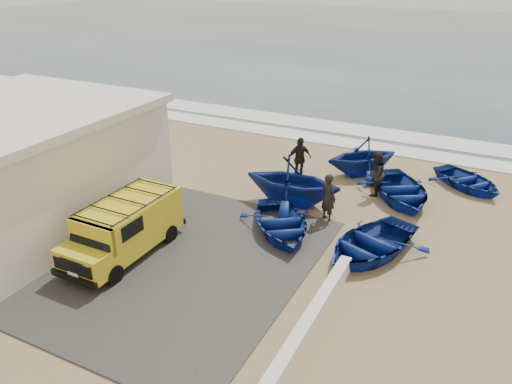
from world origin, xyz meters
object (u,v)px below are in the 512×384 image
at_px(building, 12,165).
at_px(boat_near_left, 281,223).
at_px(fisherman_front, 328,197).
at_px(boat_far_right, 468,181).
at_px(boat_mid_right, 400,190).
at_px(van, 125,226).
at_px(boat_near_right, 370,243).
at_px(parapet, 313,318).
at_px(boat_far_left, 362,156).
at_px(fisherman_back, 299,159).
at_px(boat_mid_left, 293,181).
at_px(fisherman_middle, 376,174).

height_order(building, boat_near_left, building).
relative_size(building, fisherman_front, 4.92).
bearing_deg(boat_far_right, boat_mid_right, 175.60).
height_order(van, boat_near_right, van).
xyz_separation_m(building, parapet, (12.50, -1.00, -1.89)).
distance_m(boat_mid_right, boat_far_left, 2.96).
xyz_separation_m(building, fisherman_back, (8.30, 8.26, -1.17)).
xyz_separation_m(boat_mid_left, boat_far_left, (1.66, 4.31, -0.13)).
relative_size(van, boat_far_left, 1.31).
xyz_separation_m(boat_far_left, boat_far_right, (4.61, 0.61, -0.56)).
bearing_deg(boat_near_left, van, -174.04).
bearing_deg(boat_far_left, boat_near_right, -27.61).
height_order(parapet, boat_mid_right, boat_mid_right).
xyz_separation_m(building, fisherman_middle, (11.81, 8.13, -1.21)).
bearing_deg(boat_mid_right, boat_far_right, 15.86).
bearing_deg(boat_near_right, boat_mid_left, 168.76).
bearing_deg(boat_near_right, van, -133.25).
bearing_deg(fisherman_middle, boat_mid_right, 109.13).
bearing_deg(fisherman_middle, boat_near_right, 31.56).
xyz_separation_m(boat_near_right, fisherman_back, (-4.62, 4.91, 0.56)).
bearing_deg(boat_mid_right, boat_mid_left, -178.65).
distance_m(boat_near_left, fisherman_back, 5.15).
bearing_deg(boat_far_right, van, 177.59).
bearing_deg(fisherman_front, boat_near_left, 85.67).
bearing_deg(building, parapet, -4.58).
bearing_deg(fisherman_back, boat_mid_left, -122.38).
xyz_separation_m(parapet, boat_near_left, (-2.88, 4.32, 0.12)).
relative_size(fisherman_middle, fisherman_back, 0.96).
height_order(van, boat_near_left, van).
relative_size(boat_far_right, fisherman_middle, 1.78).
height_order(boat_mid_left, fisherman_front, boat_mid_left).
bearing_deg(fisherman_middle, fisherman_front, 0.13).
bearing_deg(boat_far_right, boat_far_left, 136.75).
height_order(building, parapet, building).
height_order(fisherman_front, fisherman_middle, same).
height_order(boat_near_left, boat_mid_right, boat_mid_right).
relative_size(building, boat_near_right, 2.26).
xyz_separation_m(boat_near_right, fisherman_middle, (-1.11, 4.78, 0.52)).
xyz_separation_m(parapet, boat_mid_left, (-3.47, 6.74, 0.77)).
distance_m(boat_near_right, boat_mid_right, 4.80).
xyz_separation_m(building, boat_mid_left, (9.03, 5.74, -1.12)).
height_order(van, boat_far_left, van).
distance_m(fisherman_middle, fisherman_back, 3.51).
bearing_deg(fisherman_front, boat_far_right, -99.53).
distance_m(parapet, fisherman_back, 10.19).
bearing_deg(boat_near_right, boat_mid_right, 110.60).
height_order(boat_near_right, boat_mid_left, boat_mid_left).
distance_m(boat_near_left, boat_mid_left, 2.58).
distance_m(boat_mid_left, boat_far_right, 8.00).
bearing_deg(fisherman_middle, boat_mid_left, -30.81).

